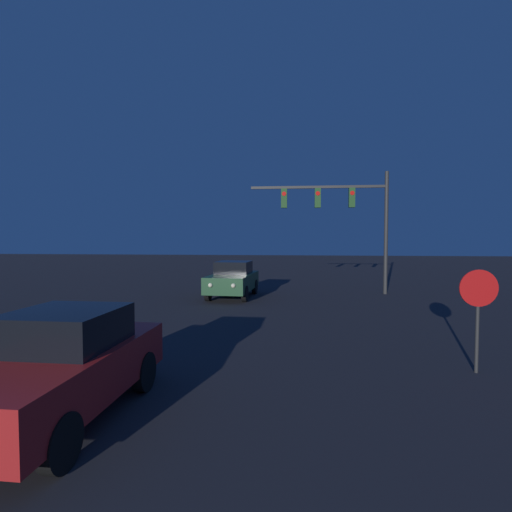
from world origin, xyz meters
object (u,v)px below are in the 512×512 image
Objects in this scene: car_far at (233,279)px; stop_sign at (478,301)px; traffic_signal_mast at (343,209)px; car_near at (60,366)px.

stop_sign is (6.31, -9.17, 0.62)m from car_far.
traffic_signal_mast is 11.30m from stop_sign.
traffic_signal_mast reaches higher than stop_sign.
traffic_signal_mast is 3.16× the size of stop_sign.
car_near is 11.90m from car_far.
stop_sign reaches higher than car_far.
car_far is at bearing 124.54° from stop_sign.
traffic_signal_mast is (4.91, 1.75, 3.16)m from car_far.
stop_sign is at bearing 127.94° from car_far.
car_far is 1.99× the size of stop_sign.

